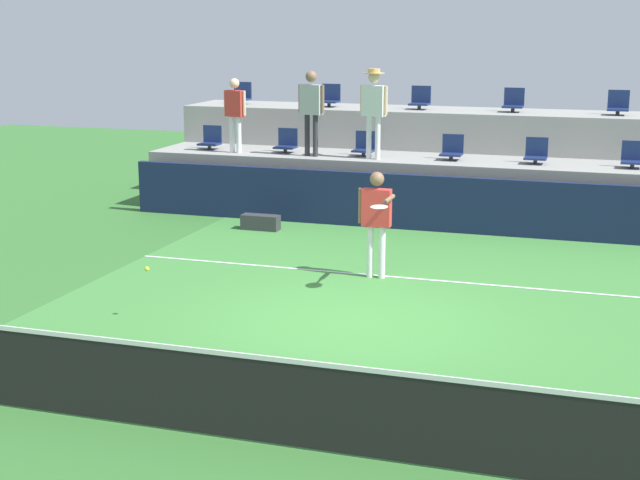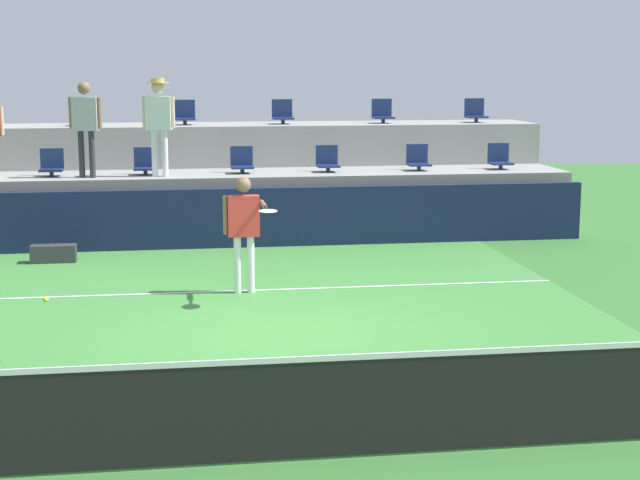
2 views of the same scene
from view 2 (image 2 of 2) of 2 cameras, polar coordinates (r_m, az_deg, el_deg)
ground_plane at (r=12.22m, az=-2.41°, el=-5.51°), size 40.00×40.00×0.00m
court_inner_paint at (r=13.18m, az=-2.87°, el=-4.34°), size 9.00×10.00×0.01m
court_service_line at (r=14.53m, az=-3.41°, el=-2.96°), size 9.00×0.06×0.00m
tennis_net at (r=8.28m, az=0.52°, el=-9.58°), size 10.48×0.08×1.07m
sponsor_backboard at (r=17.96m, az=-4.44°, el=1.31°), size 13.00×0.16×1.10m
seating_tier_lower at (r=19.23m, az=-4.72°, el=2.12°), size 13.00×1.80×1.25m
seating_tier_upper at (r=20.96m, az=-5.06°, el=3.95°), size 13.00×1.80×2.10m
stadium_chair_lower_left at (r=19.17m, az=-15.52°, el=4.29°), size 0.44×0.40×0.52m
stadium_chair_lower_mid_left at (r=19.03m, az=-10.24°, el=4.46°), size 0.44×0.40×0.52m
stadium_chair_lower_center at (r=19.07m, az=-4.62°, el=4.60°), size 0.44×0.40×0.52m
stadium_chair_lower_mid_right at (r=19.25m, az=0.44°, el=4.68°), size 0.44×0.40×0.52m
stadium_chair_lower_right at (r=19.62m, az=5.79°, el=4.73°), size 0.44×0.40×0.52m
stadium_chair_lower_far_right at (r=20.11m, az=10.52°, el=4.74°), size 0.44×0.40×0.52m
stadium_chair_upper_left at (r=20.85m, az=-13.86°, el=7.15°), size 0.44×0.40×0.52m
stadium_chair_upper_mid_left at (r=20.76m, az=-7.97°, el=7.33°), size 0.44×0.40×0.52m
stadium_chair_upper_mid_right at (r=20.88m, az=-2.22°, el=7.44°), size 0.44×0.40×0.52m
stadium_chair_upper_right at (r=21.23m, az=3.70°, el=7.47°), size 0.44×0.40×0.52m
stadium_chair_upper_far_right at (r=21.76m, az=9.13°, el=7.43°), size 0.44×0.40×0.52m
tennis_player at (r=14.18m, az=-4.48°, el=1.04°), size 0.71×1.19×1.73m
spectator_in_grey at (r=18.65m, az=-13.65°, el=6.91°), size 0.62×0.28×1.78m
spectator_with_hat at (r=18.58m, az=-9.48°, el=7.25°), size 0.62×0.51×1.85m
tennis_ball at (r=11.29m, az=-15.85°, el=-3.38°), size 0.07×0.07×0.07m
equipment_bag at (r=17.18m, az=-15.42°, el=-0.78°), size 0.76×0.28×0.30m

